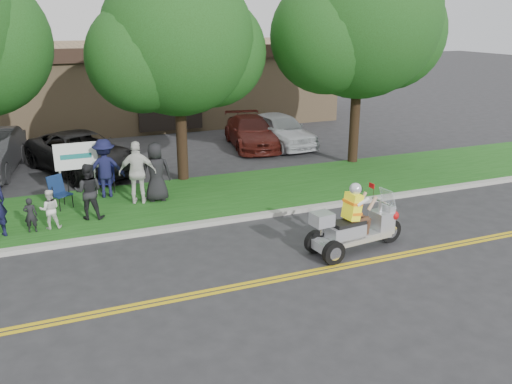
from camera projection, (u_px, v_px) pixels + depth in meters
name	position (u px, v px, depth m)	size (l,w,h in m)	color
ground	(248.00, 273.00, 11.77)	(120.00, 120.00, 0.00)	#28282B
centerline_near	(258.00, 285.00, 11.26)	(60.00, 0.10, 0.01)	gold
centerline_far	(255.00, 281.00, 11.40)	(60.00, 0.10, 0.01)	gold
curb	(206.00, 223.00, 14.43)	(60.00, 0.25, 0.12)	#A8A89E
grass_verge	(185.00, 199.00, 16.32)	(60.00, 4.00, 0.10)	#184B14
commercial_building	(151.00, 82.00, 28.55)	(18.00, 8.20, 4.00)	#9E7F5B
tree_mid	(179.00, 46.00, 16.95)	(5.88, 4.80, 7.05)	#332114
tree_right	(361.00, 25.00, 18.94)	(6.86, 5.60, 8.07)	#332114
business_sign	(76.00, 159.00, 16.13)	(1.25, 0.06, 1.75)	silver
trike_scooter	(354.00, 228.00, 12.69)	(2.61, 0.91, 1.70)	black
lawn_chair_a	(106.00, 177.00, 16.52)	(0.66, 0.67, 0.94)	black
lawn_chair_b	(58.00, 190.00, 15.34)	(0.69, 0.69, 0.94)	black
spectator_adult_mid	(89.00, 191.00, 14.43)	(0.74, 0.58, 1.53)	black
spectator_adult_right	(138.00, 173.00, 15.61)	(1.08, 0.45, 1.84)	silver
spectator_chair_a	(105.00, 168.00, 16.17)	(1.14, 0.66, 1.77)	#15173B
spectator_chair_b	(156.00, 172.00, 15.82)	(0.85, 0.56, 1.75)	black
child_left	(31.00, 215.00, 13.61)	(0.33, 0.22, 0.91)	black
child_right	(50.00, 209.00, 13.82)	(0.51, 0.39, 1.04)	white
parked_car_mid	(82.00, 153.00, 19.12)	(2.35, 5.09, 1.42)	black
parked_car_right	(251.00, 132.00, 22.86)	(1.78, 4.37, 1.27)	#491611
parked_car_far_right	(280.00, 130.00, 22.98)	(1.69, 4.20, 1.43)	silver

